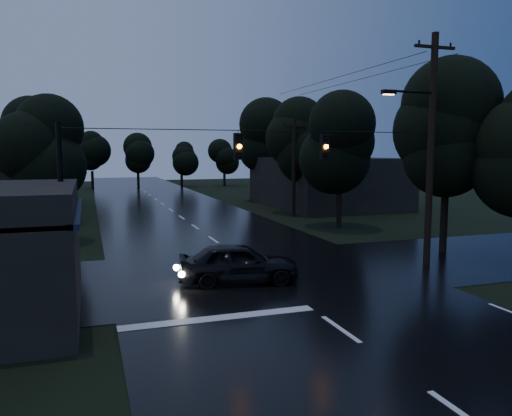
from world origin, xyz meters
TOP-DOWN VIEW (x-y plane):
  - main_road at (0.00, 30.00)m, footprint 12.00×120.00m
  - cross_street at (0.00, 12.00)m, footprint 60.00×9.00m
  - building_far_right at (14.00, 34.00)m, footprint 10.00×14.00m
  - utility_pole_main at (7.41, 11.00)m, footprint 3.50×0.30m
  - utility_pole_far at (8.30, 28.00)m, footprint 2.00×0.30m
  - anchor_pole_left at (-7.50, 11.00)m, footprint 0.18×0.18m
  - span_signals at (0.56, 10.99)m, footprint 15.00×0.37m
  - tree_corner_near at (10.00, 13.00)m, footprint 4.48×4.48m
  - tree_left_a at (-9.00, 22.00)m, footprint 3.92×3.92m
  - tree_left_b at (-9.60, 30.00)m, footprint 4.20×4.20m
  - tree_left_c at (-10.20, 40.00)m, footprint 4.48×4.48m
  - tree_right_a at (9.00, 22.00)m, footprint 4.20×4.20m
  - tree_right_b at (9.60, 30.00)m, footprint 4.48×4.48m
  - tree_right_c at (10.20, 40.00)m, footprint 4.76×4.76m
  - car at (-1.28, 10.76)m, footprint 4.81×2.56m

SIDE VIEW (x-z plane):
  - main_road at x=0.00m, z-range -0.01..0.01m
  - cross_street at x=0.00m, z-range -0.01..0.01m
  - car at x=-1.28m, z-range 0.00..1.56m
  - building_far_right at x=14.00m, z-range 0.00..4.40m
  - anchor_pole_left at x=-7.50m, z-range 0.00..6.00m
  - utility_pole_far at x=8.30m, z-range 0.13..7.63m
  - tree_left_a at x=-9.00m, z-range 1.11..9.37m
  - span_signals at x=0.56m, z-range 4.69..5.80m
  - utility_pole_main at x=7.41m, z-range 0.26..10.26m
  - tree_left_b at x=-9.60m, z-range 1.19..10.04m
  - tree_right_a at x=9.00m, z-range 1.19..10.04m
  - tree_corner_near at x=10.00m, z-range 1.27..10.71m
  - tree_left_c at x=-10.20m, z-range 1.27..10.71m
  - tree_right_b at x=9.60m, z-range 1.27..10.71m
  - tree_right_c at x=10.20m, z-range 1.35..11.38m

